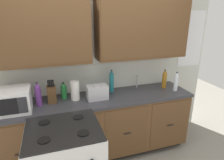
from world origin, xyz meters
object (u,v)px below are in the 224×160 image
Objects in this scene: paper_towel_roll at (75,91)px; bottle_clear at (176,82)px; bottle_amber at (164,79)px; bottle_green at (64,91)px; bottle_violet at (38,94)px; knife_block at (52,94)px; toaster at (97,92)px; bottle_teal at (112,81)px; microwave at (9,100)px.

bottle_clear is (1.48, -0.14, 0.01)m from paper_towel_roll.
paper_towel_roll is at bearing -179.24° from bottle_amber.
bottle_green is 0.74× the size of bottle_violet.
bottle_clear is at bearing -4.91° from knife_block.
bottle_clear is at bearing -5.43° from paper_towel_roll.
knife_block is 1.06× the size of bottle_clear.
bottle_amber is at bearing 121.93° from bottle_clear.
bottle_amber is (1.52, -0.07, 0.03)m from bottle_green.
bottle_violet is at bearing -158.58° from bottle_green.
bottle_violet reaches higher than toaster.
toaster is at bearing -145.29° from bottle_teal.
paper_towel_roll is at bearing -2.31° from knife_block.
toaster is 0.33m from bottle_teal.
knife_block is at bearing -155.75° from bottle_green.
bottle_teal is at bearing 2.87° from bottle_green.
bottle_teal is at bearing 34.71° from toaster.
microwave is 1.42× the size of bottle_teal.
bottle_teal is at bearing 164.41° from bottle_clear.
bottle_teal reaches higher than toaster.
bottle_clear reaches higher than paper_towel_roll.
knife_block is 0.92× the size of bottle_teal.
bottle_green reaches higher than toaster.
bottle_clear is (1.19, -0.08, 0.05)m from toaster.
bottle_teal reaches higher than microwave.
bottle_clear is (1.78, -0.15, 0.03)m from knife_block.
bottle_green is (0.16, 0.07, -0.00)m from knife_block.
toaster is at bearing -19.14° from bottle_green.
paper_towel_roll is at bearing 167.25° from toaster.
microwave is at bearing -176.89° from bottle_amber.
knife_block reaches higher than bottle_amber.
bottle_clear is 0.93× the size of bottle_violet.
knife_block is at bearing -172.89° from bottle_teal.
bottle_amber is at bearing 1.88° from bottle_violet.
paper_towel_roll is at bearing -30.73° from bottle_green.
bottle_clear is 0.19m from bottle_amber.
knife_block is 1.05× the size of bottle_amber.
microwave is 1.71× the size of toaster.
toaster is 1.20m from bottle_clear.
microwave is 2.26m from bottle_clear.
microwave is at bearing -172.75° from paper_towel_roll.
paper_towel_roll is 0.77× the size of bottle_teal.
paper_towel_roll reaches higher than bottle_green.
paper_towel_roll is 0.83× the size of bottle_violet.
paper_towel_roll is (0.30, -0.01, 0.01)m from knife_block.
bottle_clear is (2.26, -0.04, 0.00)m from microwave.
microwave is 2.16m from bottle_amber.
bottle_amber is at bearing 3.11° from microwave.
toaster is 0.90× the size of knife_block.
knife_block is at bearing 13.05° from microwave.
bottle_violet is at bearing -178.12° from bottle_amber.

